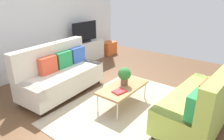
{
  "coord_description": "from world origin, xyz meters",
  "views": [
    {
      "loc": [
        -3.0,
        -2.09,
        2.16
      ],
      "look_at": [
        0.04,
        0.24,
        0.65
      ],
      "focal_mm": 32.09,
      "sensor_mm": 36.0,
      "label": 1
    }
  ],
  "objects": [
    {
      "name": "tv",
      "position": [
        1.49,
        2.44,
        0.95
      ],
      "size": [
        1.0,
        0.2,
        0.64
      ],
      "color": "black",
      "rests_on": "tv_console"
    },
    {
      "name": "potted_plant",
      "position": [
        0.01,
        -0.09,
        0.63
      ],
      "size": [
        0.25,
        0.25,
        0.37
      ],
      "color": "brown",
      "rests_on": "coffee_table"
    },
    {
      "name": "vase_0",
      "position": [
        0.91,
        2.51,
        0.71
      ],
      "size": [
        0.13,
        0.13,
        0.15
      ],
      "primitive_type": "cylinder",
      "color": "#B24C4C",
      "rests_on": "tv_console"
    },
    {
      "name": "coffee_table",
      "position": [
        -0.06,
        -0.11,
        0.39
      ],
      "size": [
        1.1,
        0.56,
        0.42
      ],
      "color": "#9E7042",
      "rests_on": "ground_plane"
    },
    {
      "name": "vase_1",
      "position": [
        1.1,
        2.51,
        0.72
      ],
      "size": [
        0.1,
        0.1,
        0.17
      ],
      "primitive_type": "cylinder",
      "color": "#4C72B2",
      "rests_on": "tv_console"
    },
    {
      "name": "tv_console",
      "position": [
        1.49,
        2.46,
        0.32
      ],
      "size": [
        1.4,
        0.44,
        0.64
      ],
      "primitive_type": "cube",
      "color": "silver",
      "rests_on": "ground_plane"
    },
    {
      "name": "couch_green",
      "position": [
        0.21,
        -1.53,
        0.45
      ],
      "size": [
        1.95,
        0.96,
        1.1
      ],
      "rotation": [
        0.0,
        0.0,
        -0.07
      ],
      "color": "#A3BC4C",
      "rests_on": "ground_plane"
    },
    {
      "name": "ground_plane",
      "position": [
        0.0,
        0.0,
        0.0
      ],
      "size": [
        7.68,
        7.68,
        0.0
      ],
      "primitive_type": "plane",
      "color": "brown"
    },
    {
      "name": "table_book_0",
      "position": [
        -0.3,
        -0.19,
        0.43
      ],
      "size": [
        0.27,
        0.22,
        0.03
      ],
      "primitive_type": "cube",
      "rotation": [
        0.0,
        0.0,
        -0.19
      ],
      "color": "red",
      "rests_on": "coffee_table"
    },
    {
      "name": "wall_far",
      "position": [
        0.0,
        2.8,
        1.45
      ],
      "size": [
        6.4,
        0.12,
        2.9
      ],
      "primitive_type": "cube",
      "color": "silver",
      "rests_on": "ground_plane"
    },
    {
      "name": "couch_beige",
      "position": [
        -0.46,
        1.31,
        0.45
      ],
      "size": [
        1.95,
        0.97,
        1.1
      ],
      "rotation": [
        0.0,
        0.0,
        3.21
      ],
      "color": "beige",
      "rests_on": "ground_plane"
    },
    {
      "name": "bottle_0",
      "position": [
        1.26,
        2.42,
        0.76
      ],
      "size": [
        0.06,
        0.06,
        0.24
      ],
      "primitive_type": "cylinder",
      "color": "silver",
      "rests_on": "tv_console"
    },
    {
      "name": "area_rug",
      "position": [
        -0.11,
        -0.31,
        0.01
      ],
      "size": [
        2.9,
        2.2,
        0.01
      ],
      "primitive_type": "cube",
      "color": "tan",
      "rests_on": "ground_plane"
    },
    {
      "name": "storage_trunk",
      "position": [
        2.59,
        2.36,
        0.22
      ],
      "size": [
        0.52,
        0.4,
        0.44
      ],
      "primitive_type": "cube",
      "color": "orange",
      "rests_on": "ground_plane"
    }
  ]
}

